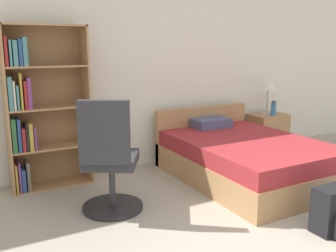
% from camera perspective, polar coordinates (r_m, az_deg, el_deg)
% --- Properties ---
extents(wall_back, '(9.00, 0.06, 2.60)m').
position_cam_1_polar(wall_back, '(4.95, -1.95, 9.15)').
color(wall_back, silver).
rests_on(wall_back, ground_plane).
extents(bookshelf, '(0.87, 0.32, 1.78)m').
position_cam_1_polar(bookshelf, '(4.27, -19.33, 2.48)').
color(bookshelf, '#AD7F51').
rests_on(bookshelf, ground_plane).
extents(bed, '(1.41, 1.97, 0.74)m').
position_cam_1_polar(bed, '(4.56, 11.37, -4.71)').
color(bed, '#AD7F51').
rests_on(bed, ground_plane).
extents(office_chair, '(0.68, 0.72, 1.11)m').
position_cam_1_polar(office_chair, '(3.51, -8.90, -5.65)').
color(office_chair, '#232326').
rests_on(office_chair, ground_plane).
extents(nightstand, '(0.54, 0.42, 0.55)m').
position_cam_1_polar(nightstand, '(5.88, 14.90, -0.88)').
color(nightstand, '#AD7F51').
rests_on(nightstand, ground_plane).
extents(table_lamp, '(0.26, 0.26, 0.52)m').
position_cam_1_polar(table_lamp, '(5.74, 15.02, 5.93)').
color(table_lamp, '#B2B2B7').
rests_on(table_lamp, nightstand).
extents(water_bottle, '(0.08, 0.08, 0.21)m').
position_cam_1_polar(water_bottle, '(5.73, 15.78, 2.60)').
color(water_bottle, teal).
rests_on(water_bottle, nightstand).
extents(backpack_black, '(0.35, 0.27, 0.39)m').
position_cam_1_polar(backpack_black, '(3.54, 24.03, -11.76)').
color(backpack_black, black).
rests_on(backpack_black, ground_plane).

